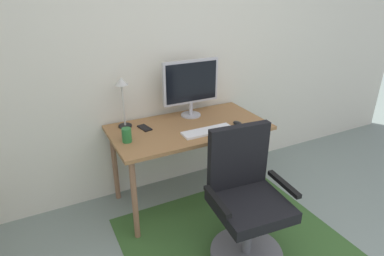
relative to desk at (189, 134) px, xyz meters
name	(u,v)px	position (x,y,z in m)	size (l,w,h in m)	color
wall_back	(175,47)	(0.07, 0.41, 0.66)	(6.00, 0.10, 2.60)	beige
area_rug	(238,247)	(0.04, -0.73, -0.64)	(1.59, 1.49, 0.01)	#345928
desk	(189,134)	(0.00, 0.00, 0.00)	(1.31, 0.69, 0.72)	olive
monitor	(191,84)	(0.12, 0.20, 0.37)	(0.52, 0.18, 0.51)	#B2B2B7
keyboard	(208,131)	(0.08, -0.18, 0.08)	(0.43, 0.13, 0.02)	white
computer_mouse	(238,124)	(0.37, -0.18, 0.09)	(0.06, 0.10, 0.03)	black
coffee_cup	(127,135)	(-0.55, -0.05, 0.13)	(0.07, 0.07, 0.11)	#277032
cell_phone	(145,128)	(-0.35, 0.12, 0.08)	(0.07, 0.14, 0.01)	black
desk_lamp	(122,93)	(-0.48, 0.23, 0.37)	(0.11, 0.11, 0.42)	black
office_chair	(246,208)	(0.05, -0.78, -0.25)	(0.58, 0.52, 0.95)	slate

